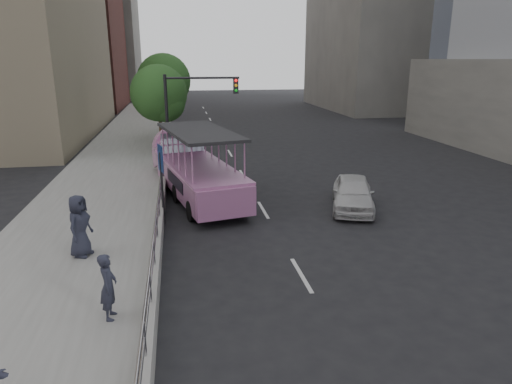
# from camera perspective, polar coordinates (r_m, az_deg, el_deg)

# --- Properties ---
(ground) EXTENTS (160.00, 160.00, 0.00)m
(ground) POSITION_cam_1_polar(r_m,az_deg,el_deg) (15.03, -0.05, -7.25)
(ground) COLOR black
(sidewalk) EXTENTS (5.50, 80.00, 0.30)m
(sidewalk) POSITION_cam_1_polar(r_m,az_deg,el_deg) (24.54, -17.48, 1.73)
(sidewalk) COLOR gray
(sidewalk) RESTS_ON ground
(kerb_wall) EXTENTS (0.24, 30.00, 0.36)m
(kerb_wall) POSITION_cam_1_polar(r_m,az_deg,el_deg) (16.55, -11.97, -3.57)
(kerb_wall) COLOR gray
(kerb_wall) RESTS_ON sidewalk
(guardrail) EXTENTS (0.07, 22.00, 0.71)m
(guardrail) POSITION_cam_1_polar(r_m,az_deg,el_deg) (16.34, -12.10, -1.38)
(guardrail) COLOR #A9A8AD
(guardrail) RESTS_ON kerb_wall
(duck_boat) EXTENTS (4.21, 9.67, 3.13)m
(duck_boat) POSITION_cam_1_polar(r_m,az_deg,el_deg) (21.03, -7.88, 2.83)
(duck_boat) COLOR black
(duck_boat) RESTS_ON ground
(car) EXTENTS (2.85, 4.34, 1.37)m
(car) POSITION_cam_1_polar(r_m,az_deg,el_deg) (19.25, 12.01, -0.11)
(car) COLOR silver
(car) RESTS_ON ground
(pedestrian_near) EXTENTS (0.40, 0.59, 1.57)m
(pedestrian_near) POSITION_cam_1_polar(r_m,az_deg,el_deg) (10.98, -17.98, -11.17)
(pedestrian_near) COLOR #252736
(pedestrian_near) RESTS_ON sidewalk
(pedestrian_far) EXTENTS (0.90, 1.08, 1.90)m
(pedestrian_far) POSITION_cam_1_polar(r_m,az_deg,el_deg) (14.53, -21.20, -3.96)
(pedestrian_far) COLOR #252736
(pedestrian_far) RESTS_ON sidewalk
(parking_sign) EXTENTS (0.21, 0.66, 3.03)m
(parking_sign) POSITION_cam_1_polar(r_m,az_deg,el_deg) (17.10, -11.73, 1.98)
(parking_sign) COLOR black
(parking_sign) RESTS_ON ground
(traffic_signal) EXTENTS (4.20, 0.32, 5.20)m
(traffic_signal) POSITION_cam_1_polar(r_m,az_deg,el_deg) (26.21, -8.49, 10.63)
(traffic_signal) COLOR black
(traffic_signal) RESTS_ON ground
(street_tree_near) EXTENTS (3.52, 3.52, 5.72)m
(street_tree_near) POSITION_cam_1_polar(r_m,az_deg,el_deg) (29.61, -11.86, 11.72)
(street_tree_near) COLOR #352718
(street_tree_near) RESTS_ON ground
(street_tree_far) EXTENTS (3.97, 3.97, 6.45)m
(street_tree_far) POSITION_cam_1_polar(r_m,az_deg,el_deg) (35.56, -11.28, 13.25)
(street_tree_far) COLOR #352718
(street_tree_far) RESTS_ON ground
(midrise_stone_b) EXTENTS (16.00, 14.00, 20.00)m
(midrise_stone_b) POSITION_cam_1_polar(r_m,az_deg,el_deg) (78.88, -20.78, 18.20)
(midrise_stone_b) COLOR gray
(midrise_stone_b) RESTS_ON ground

